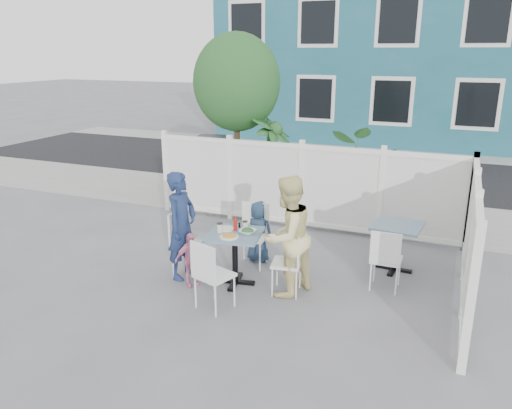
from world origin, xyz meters
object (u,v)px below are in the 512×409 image
at_px(utility_cabinet, 214,166).
at_px(main_table, 235,244).
at_px(chair_left, 185,239).
at_px(spare_table, 397,235).
at_px(chair_right, 292,258).
at_px(boy, 259,231).
at_px(toddler, 190,259).
at_px(man, 182,226).
at_px(chair_back, 253,230).
at_px(chair_near, 210,271).
at_px(woman, 287,236).

height_order(utility_cabinet, main_table, utility_cabinet).
bearing_deg(utility_cabinet, chair_left, -77.98).
distance_m(spare_table, chair_right, 1.79).
relative_size(boy, toddler, 1.25).
bearing_deg(boy, man, 55.55).
xyz_separation_m(main_table, spare_table, (2.06, 1.34, -0.03)).
distance_m(utility_cabinet, boy, 4.13).
bearing_deg(chair_right, boy, 35.33).
height_order(chair_back, toddler, chair_back).
bearing_deg(chair_left, utility_cabinet, -155.45).
xyz_separation_m(main_table, man, (-0.81, -0.08, 0.20)).
distance_m(chair_near, man, 1.15).
distance_m(chair_back, woman, 1.14).
distance_m(main_table, chair_right, 0.85).
relative_size(chair_right, toddler, 1.13).
bearing_deg(main_table, chair_near, -88.22).
bearing_deg(man, main_table, -83.57).
bearing_deg(spare_table, chair_left, -154.87).
height_order(chair_near, boy, boy).
bearing_deg(toddler, chair_near, -91.83).
relative_size(spare_table, man, 0.48).
relative_size(chair_right, boy, 0.91).
height_order(spare_table, chair_back, chair_back).
xyz_separation_m(chair_left, chair_near, (0.83, -0.81, -0.03)).
distance_m(chair_right, woman, 0.32).
xyz_separation_m(boy, toddler, (-0.57, -1.17, -0.10)).
relative_size(chair_near, boy, 0.96).
bearing_deg(toddler, chair_back, 13.45).
relative_size(chair_back, toddler, 1.22).
distance_m(chair_right, toddler, 1.45).
relative_size(chair_back, man, 0.60).
bearing_deg(utility_cabinet, spare_table, -41.75).
xyz_separation_m(chair_back, chair_near, (0.06, -1.58, -0.01)).
bearing_deg(boy, toddler, 70.05).
distance_m(man, woman, 1.59).
xyz_separation_m(utility_cabinet, chair_right, (3.31, -4.16, -0.12)).
distance_m(main_table, chair_left, 0.81).
height_order(spare_table, chair_near, chair_near).
relative_size(woman, boy, 1.69).
bearing_deg(chair_right, main_table, 82.67).
xyz_separation_m(main_table, boy, (0.01, 0.88, -0.11)).
bearing_deg(toddler, spare_table, -17.88).
bearing_deg(chair_near, spare_table, 65.00).
height_order(chair_right, boy, boy).
bearing_deg(chair_right, man, 84.44).
relative_size(utility_cabinet, chair_right, 1.43).
xyz_separation_m(spare_table, chair_back, (-2.09, -0.58, -0.01)).
distance_m(chair_right, chair_back, 1.14).
height_order(man, boy, man).
distance_m(spare_table, chair_near, 2.97).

